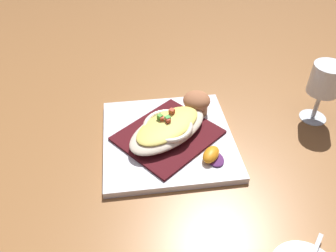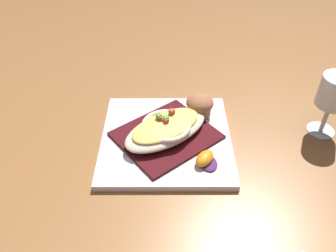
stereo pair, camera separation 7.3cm
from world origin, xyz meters
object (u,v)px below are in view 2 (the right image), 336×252
at_px(gratin_dish, 168,128).
at_px(muffin, 201,105).
at_px(orange_garnish, 208,159).
at_px(stemmed_glass, 336,95).
at_px(square_plate, 168,139).

height_order(gratin_dish, muffin, same).
xyz_separation_m(orange_garnish, stemmed_glass, (-0.28, -0.11, 0.08)).
height_order(square_plate, muffin, muffin).
height_order(gratin_dish, stemmed_glass, stemmed_glass).
xyz_separation_m(square_plate, gratin_dish, (0.00, -0.00, 0.03)).
height_order(muffin, orange_garnish, muffin).
relative_size(gratin_dish, muffin, 3.49).
bearing_deg(orange_garnish, muffin, -89.73).
distance_m(muffin, stemmed_glass, 0.29).
bearing_deg(orange_garnish, square_plate, -45.13).
xyz_separation_m(muffin, stemmed_glass, (-0.28, 0.04, 0.06)).
bearing_deg(muffin, orange_garnish, 90.27).
bearing_deg(stemmed_glass, orange_garnish, 22.14).
bearing_deg(orange_garnish, gratin_dish, -45.14).
relative_size(orange_garnish, stemmed_glass, 0.42).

